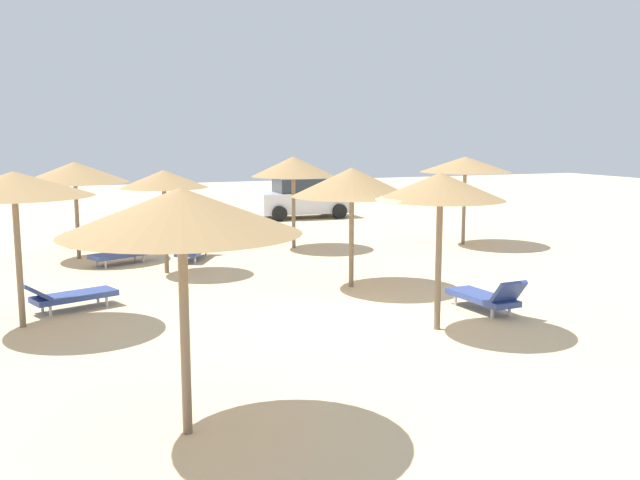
# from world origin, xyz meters

# --- Properties ---
(ground_plane) EXTENTS (80.00, 80.00, 0.00)m
(ground_plane) POSITION_xyz_m (0.00, 0.00, 0.00)
(ground_plane) COLOR beige
(parasol_0) EXTENTS (3.09, 3.09, 2.84)m
(parasol_0) POSITION_xyz_m (-4.99, 9.61, 2.53)
(parasol_0) COLOR #75604C
(parasol_0) RESTS_ON ground
(parasol_1) EXTENTS (2.38, 2.38, 2.95)m
(parasol_1) POSITION_xyz_m (0.81, -0.87, 2.68)
(parasol_1) COLOR #75604C
(parasol_1) RESTS_ON ground
(parasol_2) EXTENTS (2.90, 2.90, 2.96)m
(parasol_2) POSITION_xyz_m (-6.43, 2.22, 2.71)
(parasol_2) COLOR #75604C
(parasol_2) RESTS_ON ground
(parasol_3) EXTENTS (2.28, 2.28, 2.71)m
(parasol_3) POSITION_xyz_m (-2.97, 6.47, 2.46)
(parasol_3) COLOR #75604C
(parasol_3) RESTS_ON ground
(parasol_4) EXTENTS (2.68, 2.68, 2.93)m
(parasol_4) POSITION_xyz_m (1.55, 9.07, 2.60)
(parasol_4) COLOR #75604C
(parasol_4) RESTS_ON ground
(parasol_6) EXTENTS (2.85, 2.85, 3.03)m
(parasol_6) POSITION_xyz_m (-4.49, -3.74, 2.74)
(parasol_6) COLOR #75604C
(parasol_6) RESTS_ON ground
(parasol_7) EXTENTS (2.96, 2.96, 2.90)m
(parasol_7) POSITION_xyz_m (7.01, 7.64, 2.64)
(parasol_7) COLOR #75604C
(parasol_7) RESTS_ON ground
(parasol_8) EXTENTS (2.87, 2.87, 2.86)m
(parasol_8) POSITION_xyz_m (0.85, 3.11, 2.51)
(parasol_8) COLOR #75604C
(parasol_8) RESTS_ON ground
(lounger_0) EXTENTS (1.98, 1.38, 0.72)m
(lounger_0) POSITION_xyz_m (-3.83, 8.26, 0.32)
(lounger_0) COLOR #33478C
(lounger_0) RESTS_ON ground
(lounger_1) EXTENTS (0.76, 1.89, 0.80)m
(lounger_1) POSITION_xyz_m (2.43, -0.14, 0.32)
(lounger_1) COLOR #33478C
(lounger_1) RESTS_ON ground
(lounger_2) EXTENTS (2.01, 1.24, 0.68)m
(lounger_2) POSITION_xyz_m (-5.56, 3.25, 0.31)
(lounger_2) COLOR #33478C
(lounger_2) RESTS_ON ground
(lounger_3) EXTENTS (1.42, 1.93, 0.81)m
(lounger_3) POSITION_xyz_m (-1.84, 8.29, 0.33)
(lounger_3) COLOR #33478C
(lounger_3) RESTS_ON ground
(bench_0) EXTENTS (1.50, 0.41, 0.49)m
(bench_0) POSITION_xyz_m (-4.56, 11.80, 0.35)
(bench_0) COLOR brown
(bench_0) RESTS_ON ground
(parked_car) EXTENTS (4.06, 2.11, 1.72)m
(parked_car) POSITION_xyz_m (4.69, 16.63, 0.82)
(parked_car) COLOR silver
(parked_car) RESTS_ON ground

